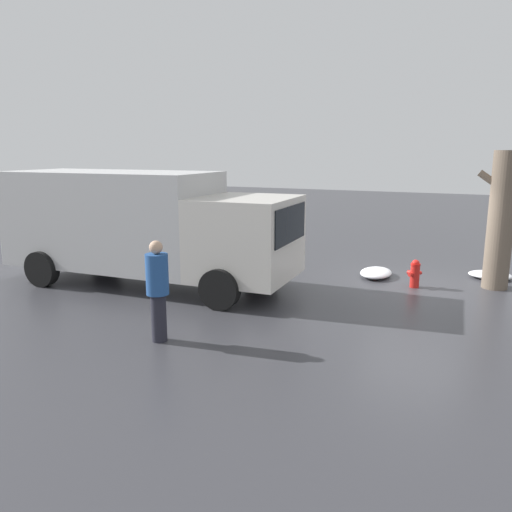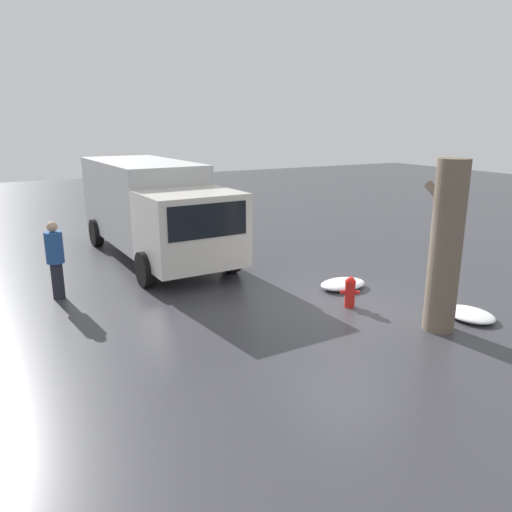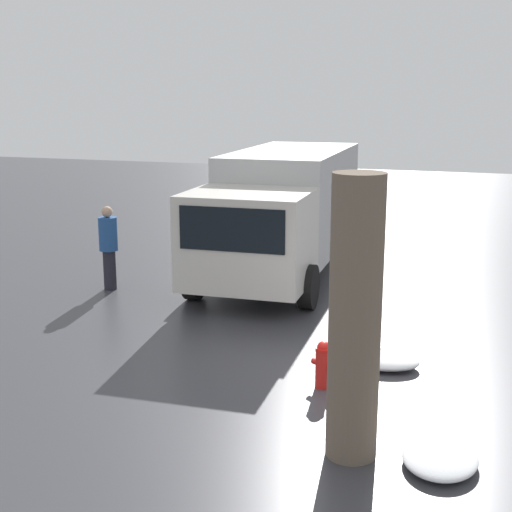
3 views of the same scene
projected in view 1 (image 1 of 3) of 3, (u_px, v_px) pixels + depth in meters
ground_plane at (414, 287)px, 12.48m from camera, size 60.00×60.00×0.00m
fire_hydrant at (415, 273)px, 12.41m from camera, size 0.36×0.41×0.71m
tree_trunk at (501, 220)px, 12.08m from camera, size 0.92×0.60×3.36m
delivery_truck at (143, 223)px, 12.53m from camera, size 7.57×2.92×2.84m
pedestrian at (158, 287)px, 8.77m from camera, size 0.40×0.40×1.83m
snow_pile_by_hydrant at (490, 275)px, 13.36m from camera, size 1.11×0.86×0.17m
snow_pile_curbside at (376, 273)px, 13.50m from camera, size 0.82×1.22×0.23m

